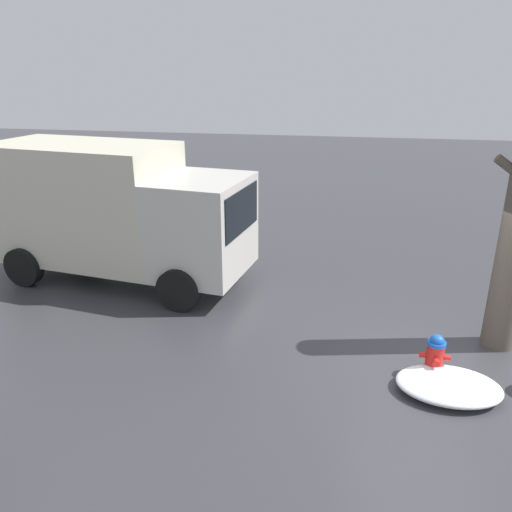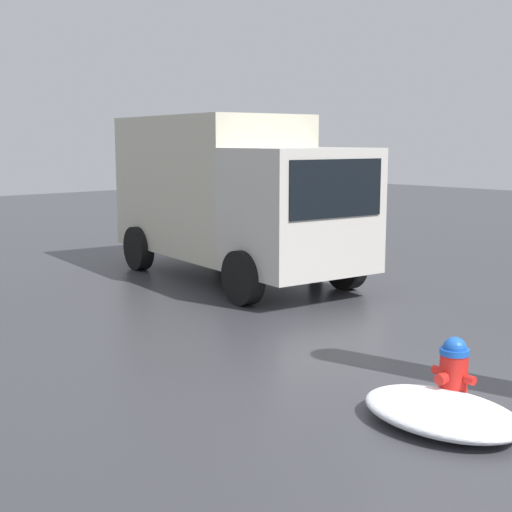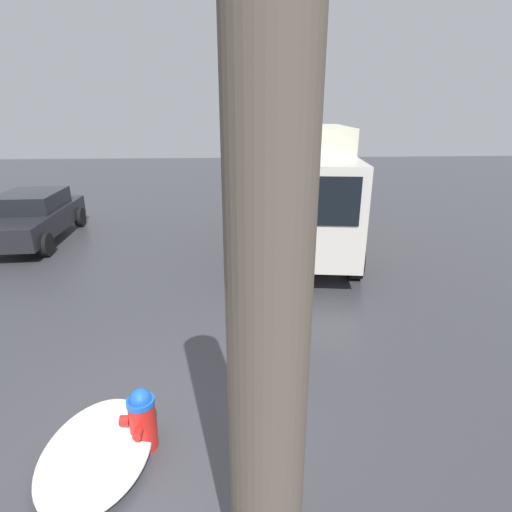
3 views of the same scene
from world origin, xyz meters
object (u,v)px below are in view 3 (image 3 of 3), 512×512
pedestrian (352,225)px  parked_car (32,216)px  fire_hydrant (142,418)px  delivery_truck (303,185)px  tree_trunk (268,342)px

pedestrian → parked_car: bearing=-75.2°
fire_hydrant → delivery_truck: delivery_truck is taller
pedestrian → fire_hydrant: bearing=-4.0°
fire_hydrant → tree_trunk: (-1.26, -1.22, 1.67)m
delivery_truck → fire_hydrant: bearing=74.9°
tree_trunk → parked_car: size_ratio=0.95×
fire_hydrant → parked_car: 9.13m
tree_trunk → fire_hydrant: bearing=44.0°
tree_trunk → parked_car: (9.12, 5.84, -1.34)m
tree_trunk → parked_car: 10.91m
pedestrian → parked_car: size_ratio=0.41×
pedestrian → tree_trunk: bearing=10.0°
tree_trunk → pedestrian: bearing=-21.3°
pedestrian → parked_car: (2.50, 8.42, -0.27)m
tree_trunk → pedestrian: size_ratio=2.28×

